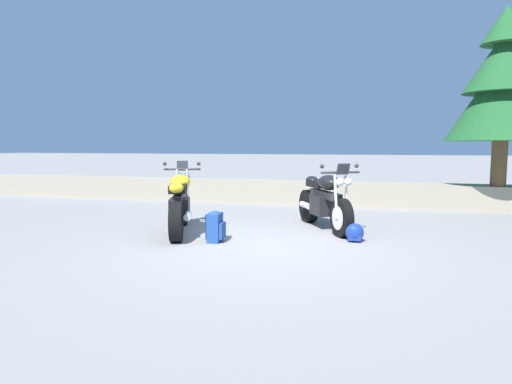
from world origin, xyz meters
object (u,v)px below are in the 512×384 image
object	(u,v)px
rider_helmet	(355,233)
pine_tree_far_left	(504,85)
motorcycle_black_centre	(324,202)
motorcycle_yellow_near_left	(180,204)
rider_backpack	(215,226)

from	to	relation	value
rider_helmet	pine_tree_far_left	size ratio (longest dim) A/B	0.07
motorcycle_black_centre	rider_helmet	xyz separation A→B (m)	(0.56, -0.89, -0.35)
motorcycle_black_centre	pine_tree_far_left	size ratio (longest dim) A/B	0.48
motorcycle_black_centre	pine_tree_far_left	distance (m)	5.20
motorcycle_yellow_near_left	rider_helmet	world-z (taller)	motorcycle_yellow_near_left
motorcycle_yellow_near_left	rider_helmet	distance (m)	2.89
rider_helmet	pine_tree_far_left	xyz separation A→B (m)	(2.92, 4.01, 2.62)
pine_tree_far_left	rider_helmet	bearing A→B (deg)	-126.01
pine_tree_far_left	motorcycle_black_centre	bearing A→B (deg)	-138.10
rider_helmet	rider_backpack	bearing A→B (deg)	-164.71
pine_tree_far_left	rider_backpack	bearing A→B (deg)	-137.34
motorcycle_black_centre	rider_helmet	size ratio (longest dim) A/B	6.70
motorcycle_black_centre	rider_backpack	size ratio (longest dim) A/B	3.99
rider_backpack	pine_tree_far_left	distance (m)	7.20
rider_backpack	motorcycle_yellow_near_left	bearing A→B (deg)	146.71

